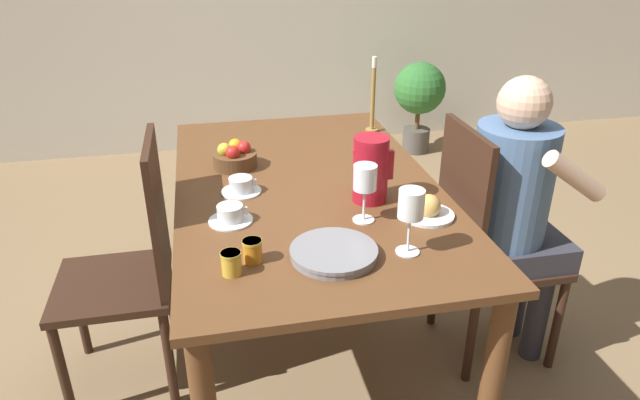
# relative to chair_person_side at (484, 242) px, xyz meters

# --- Properties ---
(ground_plane) EXTENTS (20.00, 20.00, 0.00)m
(ground_plane) POSITION_rel_chair_person_side_xyz_m (-0.68, 0.20, -0.52)
(ground_plane) COLOR #7F6647
(dining_table) EXTENTS (1.00, 1.66, 0.75)m
(dining_table) POSITION_rel_chair_person_side_xyz_m (-0.68, 0.20, 0.13)
(dining_table) COLOR brown
(dining_table) RESTS_ON ground_plane
(chair_person_side) EXTENTS (0.42, 0.42, 1.00)m
(chair_person_side) POSITION_rel_chair_person_side_xyz_m (0.00, 0.00, 0.00)
(chair_person_side) COLOR #331E14
(chair_person_side) RESTS_ON ground_plane
(chair_opposite) EXTENTS (0.42, 0.42, 1.00)m
(chair_opposite) POSITION_rel_chair_person_side_xyz_m (-1.35, 0.12, 0.00)
(chair_opposite) COLOR #331E14
(chair_opposite) RESTS_ON ground_plane
(person_seated) EXTENTS (0.39, 0.41, 1.19)m
(person_seated) POSITION_rel_chair_person_side_xyz_m (0.10, -0.03, 0.19)
(person_seated) COLOR #33333D
(person_seated) RESTS_ON ground_plane
(red_pitcher) EXTENTS (0.15, 0.13, 0.24)m
(red_pitcher) POSITION_rel_chair_person_side_xyz_m (-0.48, 0.01, 0.35)
(red_pitcher) COLOR #A31423
(red_pitcher) RESTS_ON dining_table
(wine_glass_water) EXTENTS (0.08, 0.08, 0.21)m
(wine_glass_water) POSITION_rel_chair_person_side_xyz_m (-0.47, -0.36, 0.39)
(wine_glass_water) COLOR white
(wine_glass_water) RESTS_ON dining_table
(wine_glass_juice) EXTENTS (0.08, 0.08, 0.20)m
(wine_glass_juice) POSITION_rel_chair_person_side_xyz_m (-0.54, -0.14, 0.38)
(wine_glass_juice) COLOR white
(wine_glass_juice) RESTS_ON dining_table
(teacup_near_person) EXTENTS (0.15, 0.15, 0.06)m
(teacup_near_person) POSITION_rel_chair_person_side_xyz_m (-0.99, -0.05, 0.26)
(teacup_near_person) COLOR silver
(teacup_near_person) RESTS_ON dining_table
(teacup_across) EXTENTS (0.15, 0.15, 0.06)m
(teacup_across) POSITION_rel_chair_person_side_xyz_m (-0.93, 0.17, 0.26)
(teacup_across) COLOR silver
(teacup_across) RESTS_ON dining_table
(serving_tray) EXTENTS (0.27, 0.27, 0.03)m
(serving_tray) POSITION_rel_chair_person_side_xyz_m (-0.70, -0.34, 0.25)
(serving_tray) COLOR gray
(serving_tray) RESTS_ON dining_table
(bread_plate) EXTENTS (0.18, 0.18, 0.08)m
(bread_plate) POSITION_rel_chair_person_side_xyz_m (-0.32, -0.15, 0.26)
(bread_plate) COLOR silver
(bread_plate) RESTS_ON dining_table
(jam_jar_amber) EXTENTS (0.06, 0.06, 0.07)m
(jam_jar_amber) POSITION_rel_chair_person_side_xyz_m (-1.00, -0.37, 0.27)
(jam_jar_amber) COLOR gold
(jam_jar_amber) RESTS_ON dining_table
(jam_jar_red) EXTENTS (0.06, 0.06, 0.07)m
(jam_jar_red) POSITION_rel_chair_person_side_xyz_m (-0.94, -0.32, 0.27)
(jam_jar_red) COLOR #C67A1E
(jam_jar_red) RESTS_ON dining_table
(fruit_bowl) EXTENTS (0.18, 0.18, 0.11)m
(fruit_bowl) POSITION_rel_chair_person_side_xyz_m (-0.93, 0.43, 0.27)
(fruit_bowl) COLOR brown
(fruit_bowl) RESTS_ON dining_table
(candlestick_tall) EXTENTS (0.06, 0.06, 0.36)m
(candlestick_tall) POSITION_rel_chair_person_side_xyz_m (-0.26, 0.73, 0.37)
(candlestick_tall) COLOR olive
(candlestick_tall) RESTS_ON dining_table
(potted_plant) EXTENTS (0.40, 0.40, 0.71)m
(potted_plant) POSITION_rel_chair_person_side_xyz_m (0.60, 2.27, -0.06)
(potted_plant) COLOR #4C4742
(potted_plant) RESTS_ON ground_plane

